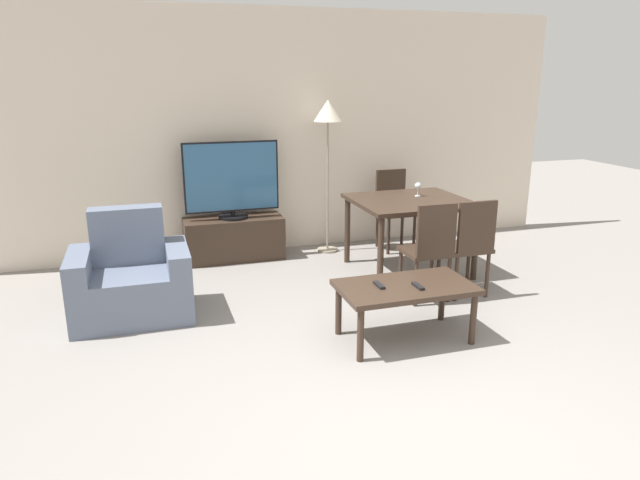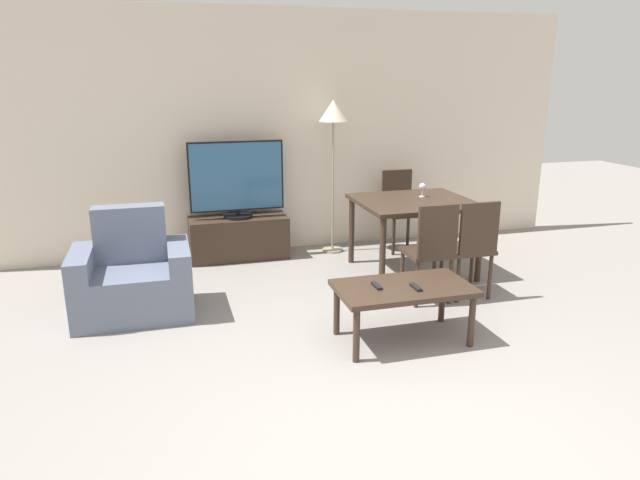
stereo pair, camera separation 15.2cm
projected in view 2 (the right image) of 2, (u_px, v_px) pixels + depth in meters
The scene contains 14 objects.
ground_plane at pixel (417, 448), 3.15m from camera, with size 18.00×18.00×0.00m, color gray.
wall_back at pixel (273, 133), 6.45m from camera, with size 7.14×0.06×2.70m.
armchair at pixel (133, 279), 4.87m from camera, with size 0.97×0.71×0.90m.
tv_stand at pixel (239, 238), 6.38m from camera, with size 1.08×0.43×0.47m.
tv at pixel (237, 180), 6.19m from camera, with size 1.03×0.32×0.84m.
coffee_table at pixel (403, 292), 4.33m from camera, with size 1.03×0.58×0.45m.
dining_table at pixel (414, 209), 5.81m from camera, with size 1.14×1.03×0.76m.
dining_chair_near at pixel (431, 248), 5.04m from camera, with size 0.40×0.40×0.92m.
dining_chair_far at pixel (399, 206), 6.66m from camera, with size 0.40×0.40×0.92m.
dining_chair_near_right at pixel (472, 244), 5.14m from camera, with size 0.40×0.40×0.92m.
floor_lamp at pixel (333, 121), 6.28m from camera, with size 0.31×0.31×1.73m.
remote_primary at pixel (416, 287), 4.25m from camera, with size 0.04×0.15×0.02m.
remote_secondary at pixel (377, 286), 4.28m from camera, with size 0.04×0.15×0.02m.
wine_glass_left at pixel (422, 187), 5.90m from camera, with size 0.07×0.07×0.15m.
Camera 2 is at (-1.24, -2.46, 1.98)m, focal length 32.00 mm.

